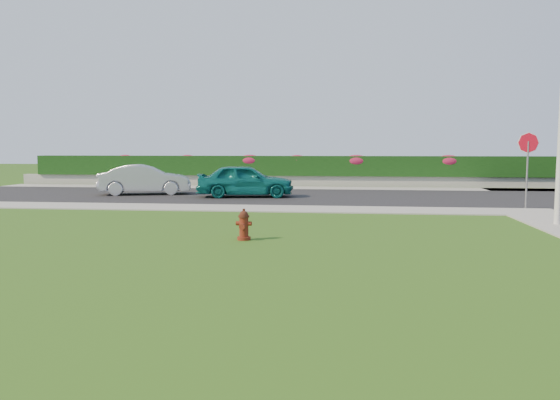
# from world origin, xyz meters

# --- Properties ---
(ground) EXTENTS (120.00, 120.00, 0.00)m
(ground) POSITION_xyz_m (0.00, 0.00, 0.00)
(ground) COLOR black
(ground) RESTS_ON ground
(street_far) EXTENTS (26.00, 8.00, 0.04)m
(street_far) POSITION_xyz_m (-5.00, 14.00, 0.02)
(street_far) COLOR black
(street_far) RESTS_ON ground
(sidewalk_far) EXTENTS (24.00, 2.00, 0.04)m
(sidewalk_far) POSITION_xyz_m (-6.00, 9.00, 0.02)
(sidewalk_far) COLOR gray
(sidewalk_far) RESTS_ON ground
(curb_corner) EXTENTS (2.00, 2.00, 0.04)m
(curb_corner) POSITION_xyz_m (7.00, 9.00, 0.02)
(curb_corner) COLOR gray
(curb_corner) RESTS_ON ground
(sidewalk_beyond) EXTENTS (34.00, 2.00, 0.04)m
(sidewalk_beyond) POSITION_xyz_m (-1.00, 19.00, 0.02)
(sidewalk_beyond) COLOR gray
(sidewalk_beyond) RESTS_ON ground
(retaining_wall) EXTENTS (34.00, 0.40, 0.60)m
(retaining_wall) POSITION_xyz_m (-1.00, 20.50, 0.30)
(retaining_wall) COLOR gray
(retaining_wall) RESTS_ON ground
(hedge) EXTENTS (32.00, 0.90, 1.10)m
(hedge) POSITION_xyz_m (-1.00, 20.60, 1.15)
(hedge) COLOR black
(hedge) RESTS_ON retaining_wall
(fire_hydrant) EXTENTS (0.38, 0.35, 0.73)m
(fire_hydrant) POSITION_xyz_m (-1.40, 2.54, 0.35)
(fire_hydrant) COLOR #570E0D
(fire_hydrant) RESTS_ON ground
(sedan_teal) EXTENTS (4.34, 2.29, 1.41)m
(sedan_teal) POSITION_xyz_m (-3.36, 13.24, 0.74)
(sedan_teal) COLOR #0C615C
(sedan_teal) RESTS_ON street_far
(sedan_silver) EXTENTS (4.32, 2.55, 1.34)m
(sedan_silver) POSITION_xyz_m (-8.10, 13.94, 0.71)
(sedan_silver) COLOR #AEB0B6
(sedan_silver) RESTS_ON street_far
(stop_sign) EXTENTS (0.73, 0.06, 2.68)m
(stop_sign) POSITION_xyz_m (7.18, 9.98, 2.00)
(stop_sign) COLOR slate
(stop_sign) RESTS_ON ground
(flower_clump_a) EXTENTS (1.06, 0.68, 0.53)m
(flower_clump_a) POSITION_xyz_m (-11.77, 20.50, 1.49)
(flower_clump_a) COLOR #B11E4A
(flower_clump_a) RESTS_ON hedge
(flower_clump_b) EXTENTS (1.03, 0.66, 0.51)m
(flower_clump_b) POSITION_xyz_m (-8.06, 20.50, 1.50)
(flower_clump_b) COLOR #B11E4A
(flower_clump_b) RESTS_ON hedge
(flower_clump_c) EXTENTS (1.30, 0.83, 0.65)m
(flower_clump_c) POSITION_xyz_m (-4.45, 20.50, 1.44)
(flower_clump_c) COLOR #B11E4A
(flower_clump_c) RESTS_ON hedge
(flower_clump_d) EXTENTS (1.10, 0.71, 0.55)m
(flower_clump_d) POSITION_xyz_m (-1.78, 20.50, 1.48)
(flower_clump_d) COLOR #B11E4A
(flower_clump_d) RESTS_ON hedge
(flower_clump_e) EXTENTS (1.33, 0.85, 0.66)m
(flower_clump_e) POSITION_xyz_m (1.49, 20.50, 1.44)
(flower_clump_e) COLOR #B11E4A
(flower_clump_e) RESTS_ON hedge
(flower_clump_f) EXTENTS (1.32, 0.85, 0.66)m
(flower_clump_f) POSITION_xyz_m (6.41, 20.50, 1.44)
(flower_clump_f) COLOR #B11E4A
(flower_clump_f) RESTS_ON hedge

